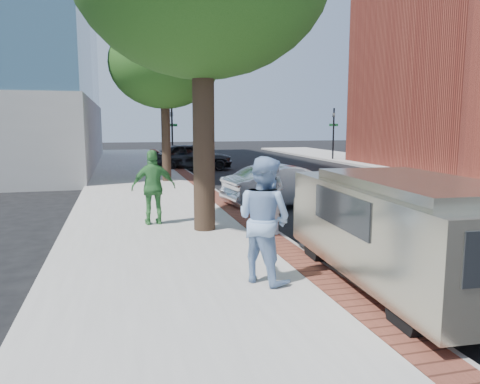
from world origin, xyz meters
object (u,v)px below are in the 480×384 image
object	(u,v)px
sedan_silver	(288,186)
bg_car	(192,156)
parking_meter	(272,191)
person_officer	(264,219)
person_gray	(272,198)
person_green	(154,187)
van	(396,227)

from	to	relation	value
sedan_silver	bg_car	bearing A→B (deg)	-2.90
parking_meter	person_officer	size ratio (longest dim) A/B	0.72
person_gray	person_green	xyz separation A→B (m)	(-2.60, 1.76, 0.10)
person_green	person_officer	bearing A→B (deg)	103.02
person_green	sedan_silver	world-z (taller)	person_green
parking_meter	person_gray	world-z (taller)	person_gray
person_officer	bg_car	xyz separation A→B (m)	(1.94, 20.11, -0.38)
person_green	bg_car	bearing A→B (deg)	-105.47
parking_meter	person_green	world-z (taller)	person_green
person_gray	sedan_silver	distance (m)	4.49
parking_meter	person_gray	xyz separation A→B (m)	(0.11, 0.27, -0.20)
person_officer	van	bearing A→B (deg)	-136.85
person_officer	sedan_silver	world-z (taller)	person_officer
person_gray	bg_car	distance (m)	16.99
van	parking_meter	bearing A→B (deg)	110.63
parking_meter	person_gray	distance (m)	0.35
person_officer	sedan_silver	bearing A→B (deg)	-57.92
sedan_silver	person_green	bearing A→B (deg)	109.13
parking_meter	person_officer	xyz separation A→B (m)	(-1.08, -2.86, -0.03)
person_gray	sedan_silver	world-z (taller)	person_gray
person_officer	sedan_silver	size ratio (longest dim) A/B	0.48
parking_meter	sedan_silver	world-z (taller)	parking_meter
person_green	bg_car	size ratio (longest dim) A/B	0.41
person_officer	person_green	distance (m)	5.09
person_gray	sedan_silver	size ratio (longest dim) A/B	0.40
van	sedan_silver	bearing A→B (deg)	85.92
person_gray	sedan_silver	bearing A→B (deg)	120.94
van	bg_car	bearing A→B (deg)	93.51
person_gray	bg_car	size ratio (longest dim) A/B	0.37
parking_meter	bg_car	bearing A→B (deg)	87.17
person_officer	person_green	world-z (taller)	person_officer
person_gray	bg_car	xyz separation A→B (m)	(0.75, 16.97, -0.21)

